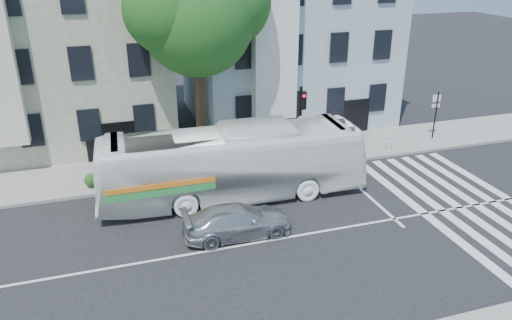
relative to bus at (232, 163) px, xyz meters
name	(u,v)px	position (x,y,z in m)	size (l,w,h in m)	color
ground	(249,244)	(-0.47, -4.08, -1.69)	(120.00, 120.00, 0.00)	black
sidewalk_far	(205,164)	(-0.47, 3.92, -1.61)	(80.00, 4.00, 0.15)	gray
building_left	(56,45)	(-7.47, 10.92, 3.81)	(12.00, 10.00, 11.00)	gray
building_right	(285,33)	(6.53, 10.92, 3.81)	(12.00, 10.00, 11.00)	#98A6B5
street_tree	(197,11)	(-0.41, 4.66, 6.14)	(7.30, 5.90, 11.10)	#2D2116
bus	(232,163)	(0.00, 0.00, 0.00)	(12.11, 2.83, 3.37)	white
sedan	(237,221)	(-0.69, -3.28, -1.05)	(4.38, 1.78, 1.27)	#B9BDC1
hedge	(180,169)	(-1.98, 2.72, -1.19)	(8.50, 0.84, 0.70)	#325C1E
traffic_signal	(301,118)	(4.07, 1.86, 1.16)	(0.46, 0.54, 4.41)	black
fire_hydrant	(389,142)	(9.86, 2.70, -1.11)	(0.47, 0.27, 0.84)	beige
far_sign_pole	(436,109)	(13.28, 3.51, 0.23)	(0.51, 0.18, 2.82)	black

